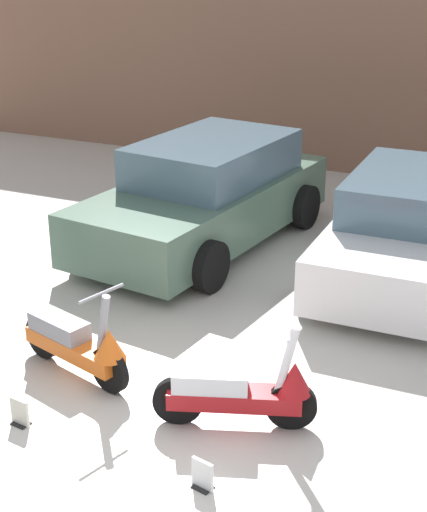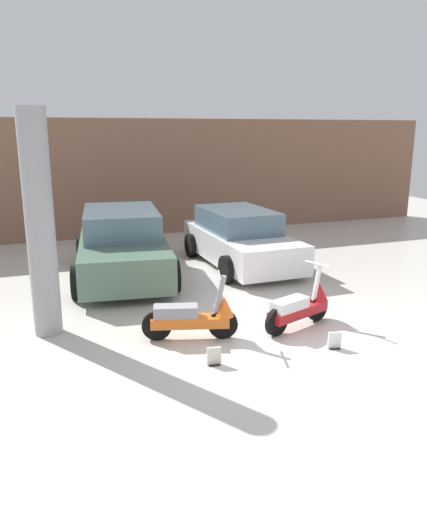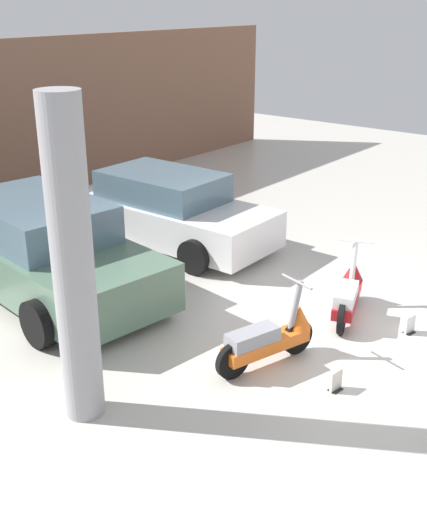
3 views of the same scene
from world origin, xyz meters
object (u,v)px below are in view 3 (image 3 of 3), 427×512
scooter_front_right (348,292)px  car_rear_left (44,250)px  car_rear_center (170,210)px  support_column_side (73,266)px  scooter_front_left (270,337)px  placard_near_left_scooter (336,382)px  placard_near_right_scooter (410,325)px

scooter_front_right → car_rear_left: size_ratio=0.31×
scooter_front_right → car_rear_left: car_rear_left is taller
car_rear_center → support_column_side: size_ratio=1.12×
scooter_front_left → scooter_front_right: 1.81m
car_rear_left → placard_near_left_scooter: 4.89m
scooter_front_right → car_rear_left: (-2.23, 4.02, 0.34)m
placard_near_left_scooter → support_column_side: bearing=137.0°
scooter_front_left → placard_near_right_scooter: scooter_front_left is taller
car_rear_left → support_column_side: 3.50m
scooter_front_right → car_rear_center: car_rear_center is taller
car_rear_center → placard_near_left_scooter: car_rear_center is taller
scooter_front_right → placard_near_left_scooter: scooter_front_right is taller
car_rear_left → car_rear_center: size_ratio=1.15×
placard_near_left_scooter → car_rear_left: bearing=94.8°
placard_near_left_scooter → support_column_side: 3.32m
car_rear_center → support_column_side: 5.46m
car_rear_left → support_column_side: (-1.71, -2.86, 1.06)m
scooter_front_left → placard_near_right_scooter: 2.15m
scooter_front_right → placard_near_right_scooter: bearing=-106.8°
car_rear_left → placard_near_right_scooter: size_ratio=17.36×
placard_near_left_scooter → car_rear_center: bearing=63.4°
car_rear_center → placard_near_left_scooter: size_ratio=15.15×
scooter_front_right → support_column_side: (-3.93, 1.15, 1.39)m
placard_near_left_scooter → placard_near_right_scooter: (1.87, -0.11, 0.00)m
scooter_front_right → car_rear_center: 4.05m
placard_near_right_scooter → placard_near_left_scooter: bearing=176.5°
scooter_front_right → scooter_front_left: bearing=156.0°
support_column_side → scooter_front_left: bearing=-25.8°
scooter_front_left → car_rear_left: (-0.42, 3.89, 0.33)m
scooter_front_left → placard_near_left_scooter: 0.98m
car_rear_left → support_column_side: size_ratio=1.28×
scooter_front_right → support_column_side: support_column_side is taller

